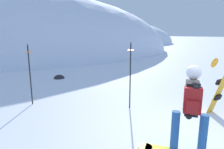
{
  "coord_description": "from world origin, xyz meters",
  "views": [
    {
      "loc": [
        -3.31,
        -1.95,
        2.24
      ],
      "look_at": [
        -0.15,
        3.09,
        1.0
      ],
      "focal_mm": 31.4,
      "sensor_mm": 36.0,
      "label": 1
    }
  ],
  "objects": [
    {
      "name": "spare_snowboard",
      "position": [
        1.95,
        0.89,
        0.8
      ],
      "size": [
        0.28,
        0.52,
        1.59
      ],
      "color": "orange",
      "rests_on": "ground"
    },
    {
      "name": "rock_dark",
      "position": [
        -0.41,
        7.77,
        0.0
      ],
      "size": [
        0.55,
        0.47,
        0.38
      ],
      "color": "#282628",
      "rests_on": "ground"
    },
    {
      "name": "piste_marker_near",
      "position": [
        0.18,
        2.59,
        1.16
      ],
      "size": [
        0.2,
        0.2,
        2.03
      ],
      "color": "black",
      "rests_on": "ground"
    },
    {
      "name": "ridge_peak_far",
      "position": [
        24.15,
        39.81,
        0.0
      ],
      "size": [
        28.82,
        25.94,
        10.66
      ],
      "color": "white",
      "rests_on": "ground"
    },
    {
      "name": "piste_marker_far",
      "position": [
        -2.29,
        4.54,
        1.12
      ],
      "size": [
        0.2,
        0.2,
        1.96
      ],
      "color": "black",
      "rests_on": "ground"
    },
    {
      "name": "ridge_peak_main",
      "position": [
        1.76,
        28.84,
        0.0
      ],
      "size": [
        40.3,
        36.27,
        15.13
      ],
      "color": "white",
      "rests_on": "ground"
    },
    {
      "name": "snowboarder_main",
      "position": [
        -0.39,
        0.07,
        0.92
      ],
      "size": [
        1.27,
        1.49,
        1.71
      ],
      "color": "yellow",
      "rests_on": "ground"
    },
    {
      "name": "rock_mid",
      "position": [
        3.02,
        2.45,
        0.0
      ],
      "size": [
        0.56,
        0.48,
        0.39
      ],
      "color": "#383333",
      "rests_on": "ground"
    }
  ]
}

